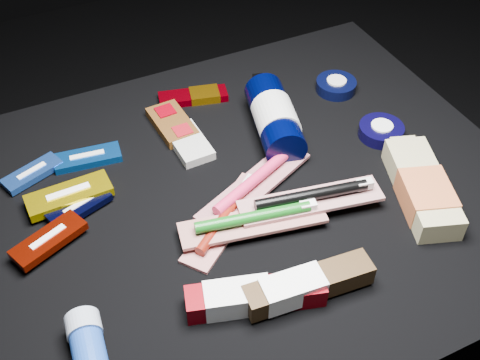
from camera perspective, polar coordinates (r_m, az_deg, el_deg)
name	(u,v)px	position (r m, az deg, el deg)	size (l,w,h in m)	color
ground	(236,324)	(1.33, -0.41, -13.46)	(3.00, 3.00, 0.00)	black
cloth_table	(235,267)	(1.16, -0.46, -8.27)	(0.98, 0.78, 0.40)	black
luna_bar_0	(88,158)	(1.10, -14.25, 2.05)	(0.12, 0.06, 0.02)	#0C49A1
luna_bar_1	(32,173)	(1.09, -19.10, 0.61)	(0.11, 0.07, 0.01)	blue
luna_bar_2	(79,207)	(1.01, -14.99, -2.49)	(0.11, 0.07, 0.01)	black
luna_bar_3	(69,195)	(1.03, -15.89, -1.40)	(0.14, 0.06, 0.02)	#C7AA07
luna_bar_4	(49,240)	(0.97, -17.67, -5.42)	(0.12, 0.09, 0.02)	#711003
clif_bar_0	(171,122)	(1.14, -6.55, 5.47)	(0.07, 0.12, 0.02)	#4C2C0F
clif_bar_1	(188,142)	(1.10, -4.96, 3.64)	(0.06, 0.11, 0.02)	#B4B5AD
power_bar	(197,96)	(1.21, -4.10, 7.94)	(0.14, 0.07, 0.02)	#79000A
lotion_bottle	(275,119)	(1.10, 3.30, 5.84)	(0.12, 0.24, 0.08)	black
cream_tin_upper	(336,85)	(1.24, 9.09, 8.84)	(0.08, 0.08, 0.02)	black
cream_tin_lower	(381,131)	(1.14, 13.23, 4.57)	(0.08, 0.08, 0.03)	black
bodywash_bottle	(422,189)	(1.03, 16.90, -0.81)	(0.13, 0.22, 0.04)	tan
deodorant_stick	(89,352)	(0.83, -14.15, -15.49)	(0.06, 0.12, 0.05)	#1A4098
toothbrush_pack_0	(227,216)	(0.96, -1.26, -3.46)	(0.20, 0.17, 0.02)	beige
toothbrush_pack_1	(256,182)	(1.01, 1.51, -0.16)	(0.24, 0.15, 0.03)	#A9A29D
toothbrush_pack_2	(255,220)	(0.94, 1.43, -3.79)	(0.24, 0.10, 0.03)	#B5ADA9
toothbrush_pack_3	(313,198)	(0.97, 6.93, -1.67)	(0.24, 0.10, 0.03)	beige
toothpaste_carton_red	(249,297)	(0.86, 0.88, -11.01)	(0.20, 0.10, 0.04)	#710007
toothpaste_carton_green	(303,286)	(0.87, 6.00, -9.98)	(0.19, 0.06, 0.04)	#362310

